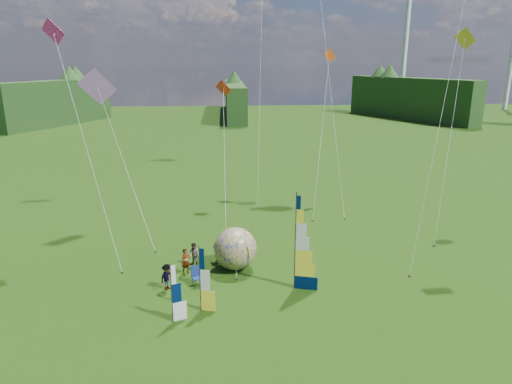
{
  "coord_description": "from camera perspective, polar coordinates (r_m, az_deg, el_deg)",
  "views": [
    {
      "loc": [
        -2.67,
        -19.55,
        12.35
      ],
      "look_at": [
        -1.0,
        4.0,
        5.5
      ],
      "focal_mm": 32.0,
      "sensor_mm": 36.0,
      "label": 1
    }
  ],
  "objects": [
    {
      "name": "small_kite_pink",
      "position": [
        29.6,
        -20.47,
        6.09
      ],
      "size": [
        8.8,
        9.4,
        15.36
      ],
      "primitive_type": null,
      "rotation": [
        0.0,
        0.0,
        -0.31
      ],
      "color": "#E82B90",
      "rests_on": "ground"
    },
    {
      "name": "bol_inflatable",
      "position": [
        27.98,
        -2.61,
        -7.08
      ],
      "size": [
        3.08,
        3.08,
        2.62
      ],
      "primitive_type": "sphere",
      "rotation": [
        0.0,
        0.0,
        0.2
      ],
      "color": "navy",
      "rests_on": "ground"
    },
    {
      "name": "small_kite_red",
      "position": [
        36.61,
        -3.97,
        5.51
      ],
      "size": [
        6.05,
        11.48,
        11.19
      ],
      "primitive_type": null,
      "rotation": [
        0.0,
        0.0,
        -0.34
      ],
      "color": "red",
      "rests_on": "ground"
    },
    {
      "name": "spectator_a",
      "position": [
        27.84,
        -8.77,
        -8.55
      ],
      "size": [
        0.69,
        0.64,
        1.58
      ],
      "primitive_type": "imported",
      "rotation": [
        0.0,
        0.0,
        0.59
      ],
      "color": "#66594C",
      "rests_on": "ground"
    },
    {
      "name": "treeline_ring",
      "position": [
        21.43,
        3.45,
        -6.79
      ],
      "size": [
        210.0,
        210.0,
        8.0
      ],
      "primitive_type": null,
      "color": "#1E3E1A",
      "rests_on": "ground"
    },
    {
      "name": "spectator_b",
      "position": [
        28.74,
        -7.72,
        -7.78
      ],
      "size": [
        0.8,
        0.72,
        1.5
      ],
      "primitive_type": "imported",
      "rotation": [
        0.0,
        0.0,
        -0.62
      ],
      "color": "#66594C",
      "rests_on": "ground"
    },
    {
      "name": "small_kite_yellow",
      "position": [
        35.74,
        23.22,
        7.28
      ],
      "size": [
        8.55,
        10.59,
        15.24
      ],
      "primitive_type": null,
      "rotation": [
        0.0,
        0.0,
        -0.23
      ],
      "color": "gold",
      "rests_on": "ground"
    },
    {
      "name": "kite_parafoil",
      "position": [
        29.89,
        22.3,
        10.15
      ],
      "size": [
        8.89,
        10.01,
        19.64
      ],
      "primitive_type": null,
      "rotation": [
        0.0,
        0.0,
        -0.13
      ],
      "color": "#C0080A",
      "rests_on": "ground"
    },
    {
      "name": "spectator_d",
      "position": [
        29.17,
        -4.66,
        -7.1
      ],
      "size": [
        0.99,
        0.98,
        1.69
      ],
      "primitive_type": "imported",
      "rotation": [
        0.0,
        0.0,
        2.38
      ],
      "color": "#66594C",
      "rests_on": "ground"
    },
    {
      "name": "small_kite_green",
      "position": [
        42.87,
        0.51,
        13.7
      ],
      "size": [
        8.91,
        13.36,
        20.99
      ],
      "primitive_type": null,
      "rotation": [
        0.0,
        0.0,
        -0.43
      ],
      "color": "green",
      "rests_on": "ground"
    },
    {
      "name": "turbine_right",
      "position": [
        130.59,
        18.13,
        16.59
      ],
      "size": [
        8.0,
        1.2,
        30.0
      ],
      "primitive_type": null,
      "color": "silver",
      "rests_on": "ground"
    },
    {
      "name": "ground",
      "position": [
        23.28,
        3.28,
        -15.89
      ],
      "size": [
        220.0,
        220.0,
        0.0
      ],
      "primitive_type": "plane",
      "color": "#26530F",
      "rests_on": "ground"
    },
    {
      "name": "kite_whale",
      "position": [
        41.34,
        9.16,
        15.27
      ],
      "size": [
        9.56,
        16.22,
        23.66
      ],
      "primitive_type": null,
      "rotation": [
        0.0,
        0.0,
        -0.38
      ],
      "color": "black",
      "rests_on": "ground"
    },
    {
      "name": "side_banner_far",
      "position": [
        22.85,
        -10.51,
        -12.45
      ],
      "size": [
        0.88,
        0.4,
        3.02
      ],
      "primitive_type": null,
      "rotation": [
        0.0,
        0.0,
        0.34
      ],
      "color": "white",
      "rests_on": "ground"
    },
    {
      "name": "spectator_c",
      "position": [
        26.25,
        -11.06,
        -10.37
      ],
      "size": [
        0.85,
        1.0,
        1.5
      ],
      "primitive_type": "imported",
      "rotation": [
        0.0,
        0.0,
        0.96
      ],
      "color": "#66594C",
      "rests_on": "ground"
    },
    {
      "name": "camp_chair",
      "position": [
        26.47,
        -7.33,
        -10.42
      ],
      "size": [
        0.83,
        0.83,
        1.11
      ],
      "primitive_type": null,
      "rotation": [
        0.0,
        0.0,
        0.38
      ],
      "color": "navy",
      "rests_on": "ground"
    },
    {
      "name": "small_kite_orange",
      "position": [
        39.22,
        8.24,
        8.01
      ],
      "size": [
        7.09,
        11.27,
        13.77
      ],
      "primitive_type": null,
      "rotation": [
        0.0,
        0.0,
        0.23
      ],
      "color": "#F95519",
      "rests_on": "ground"
    },
    {
      "name": "kite_rainbow_delta",
      "position": [
        33.32,
        -16.24,
        5.2
      ],
      "size": [
        13.09,
        14.37,
        12.74
      ],
      "primitive_type": null,
      "rotation": [
        0.0,
        0.0,
        0.4
      ],
      "color": "#EB3A53",
      "rests_on": "ground"
    },
    {
      "name": "side_banner_left",
      "position": [
        23.48,
        -7.01,
        -10.86
      ],
      "size": [
        0.96,
        0.33,
        3.45
      ],
      "primitive_type": null,
      "rotation": [
        0.0,
        0.0,
        -0.24
      ],
      "color": "yellow",
      "rests_on": "ground"
    },
    {
      "name": "feather_banner_main",
      "position": [
        25.13,
        4.94,
        -6.4
      ],
      "size": [
        1.43,
        0.5,
        5.45
      ],
      "primitive_type": null,
      "rotation": [
        0.0,
        0.0,
        -0.28
      ],
      "color": "#031642",
      "rests_on": "ground"
    }
  ]
}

